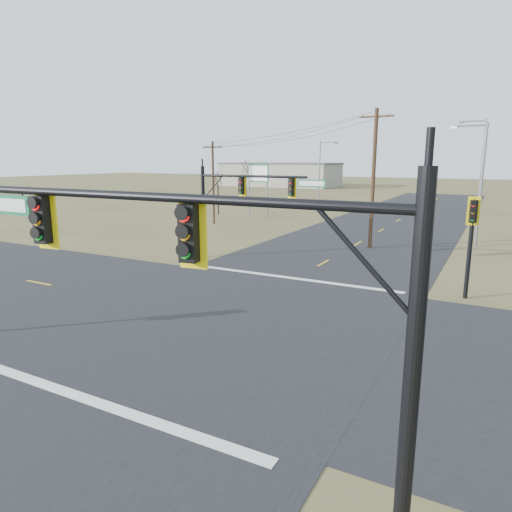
% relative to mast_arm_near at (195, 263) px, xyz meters
% --- Properties ---
extents(ground, '(320.00, 320.00, 0.00)m').
position_rel_mast_arm_near_xyz_m(ground, '(-5.04, 8.96, -4.79)').
color(ground, olive).
rests_on(ground, ground).
extents(road_ew, '(160.00, 14.00, 0.02)m').
position_rel_mast_arm_near_xyz_m(road_ew, '(-5.04, 8.96, -4.78)').
color(road_ew, black).
rests_on(road_ew, ground).
extents(road_ns, '(14.00, 160.00, 0.02)m').
position_rel_mast_arm_near_xyz_m(road_ns, '(-5.04, 8.96, -4.78)').
color(road_ns, black).
rests_on(road_ns, ground).
extents(stop_bar_near, '(12.00, 0.40, 0.01)m').
position_rel_mast_arm_near_xyz_m(stop_bar_near, '(-5.04, 1.46, -4.76)').
color(stop_bar_near, silver).
rests_on(stop_bar_near, road_ns).
extents(stop_bar_far, '(12.00, 0.40, 0.01)m').
position_rel_mast_arm_near_xyz_m(stop_bar_far, '(-5.04, 16.46, -4.76)').
color(stop_bar_far, silver).
rests_on(stop_bar_far, road_ns).
extents(mast_arm_near, '(10.33, 0.48, 6.55)m').
position_rel_mast_arm_near_xyz_m(mast_arm_near, '(0.00, 0.00, 0.00)').
color(mast_arm_near, black).
rests_on(mast_arm_near, ground).
extents(mast_arm_far, '(8.82, 0.45, 6.19)m').
position_rel_mast_arm_near_xyz_m(mast_arm_far, '(-9.77, 18.98, -0.29)').
color(mast_arm_far, black).
rests_on(mast_arm_far, ground).
extents(pedestal_signal_ne, '(0.64, 0.56, 4.97)m').
position_rel_mast_arm_near_xyz_m(pedestal_signal_ne, '(3.68, 16.93, -1.25)').
color(pedestal_signal_ne, black).
rests_on(pedestal_signal_ne, ground).
extents(utility_pole_near, '(2.51, 0.30, 10.26)m').
position_rel_mast_arm_near_xyz_m(utility_pole_near, '(-3.76, 27.70, 0.52)').
color(utility_pole_near, '#46301E').
rests_on(utility_pole_near, ground).
extents(utility_pole_far, '(2.01, 0.72, 8.44)m').
position_rel_mast_arm_near_xyz_m(utility_pole_far, '(-21.74, 33.36, -0.37)').
color(utility_pole_far, '#46301E').
rests_on(utility_pole_far, ground).
extents(highway_sign, '(3.15, 0.89, 6.06)m').
position_rel_mast_arm_near_xyz_m(highway_sign, '(-20.33, 40.61, -0.50)').
color(highway_sign, slate).
rests_on(highway_sign, ground).
extents(streetlight_a, '(2.61, 0.38, 9.30)m').
position_rel_mast_arm_near_xyz_m(streetlight_a, '(3.12, 32.23, 0.43)').
color(streetlight_a, slate).
rests_on(streetlight_a, ground).
extents(streetlight_b, '(3.18, 0.33, 11.43)m').
position_rel_mast_arm_near_xyz_m(streetlight_b, '(1.95, 57.32, 1.64)').
color(streetlight_b, slate).
rests_on(streetlight_b, ground).
extents(streetlight_c, '(2.50, 0.39, 8.92)m').
position_rel_mast_arm_near_xyz_m(streetlight_c, '(-15.93, 49.40, 0.22)').
color(streetlight_c, slate).
rests_on(streetlight_c, ground).
extents(bare_tree_a, '(2.70, 2.70, 5.65)m').
position_rel_mast_arm_near_xyz_m(bare_tree_a, '(-25.76, 40.44, -0.31)').
color(bare_tree_a, black).
rests_on(bare_tree_a, ground).
extents(bare_tree_b, '(2.81, 2.81, 6.95)m').
position_rel_mast_arm_near_xyz_m(bare_tree_b, '(-28.82, 52.69, 0.77)').
color(bare_tree_b, black).
rests_on(bare_tree_b, ground).
extents(warehouse_left, '(28.00, 14.00, 5.50)m').
position_rel_mast_arm_near_xyz_m(warehouse_left, '(-45.04, 98.96, -2.04)').
color(warehouse_left, gray).
rests_on(warehouse_left, ground).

